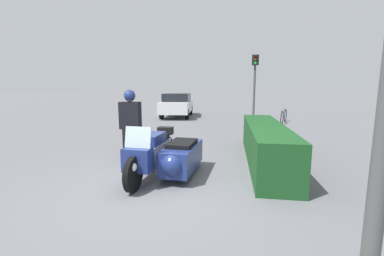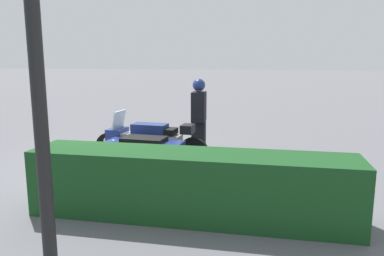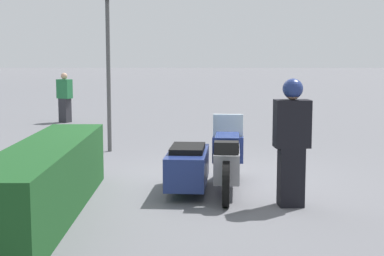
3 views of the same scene
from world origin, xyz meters
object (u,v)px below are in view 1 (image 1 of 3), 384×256
at_px(hedge_bush_curbside, 265,143).
at_px(bicycle_parked, 284,116).
at_px(traffic_light_far, 255,82).
at_px(officer_rider, 131,124).
at_px(police_motorcycle, 168,155).
at_px(parked_car_background, 177,104).

relative_size(hedge_bush_curbside, bicycle_parked, 2.75).
bearing_deg(bicycle_parked, traffic_light_far, -8.09).
distance_m(officer_rider, traffic_light_far, 5.82).
distance_m(hedge_bush_curbside, traffic_light_far, 4.40).
distance_m(police_motorcycle, officer_rider, 1.61).
distance_m(hedge_bush_curbside, bicycle_parked, 7.92).
bearing_deg(traffic_light_far, hedge_bush_curbside, -0.45).
relative_size(officer_rider, traffic_light_far, 0.58).
relative_size(hedge_bush_curbside, traffic_light_far, 1.47).
height_order(police_motorcycle, parked_car_background, parked_car_background).
bearing_deg(hedge_bush_curbside, police_motorcycle, -56.27).
distance_m(parked_car_background, bicycle_parked, 6.63).
xyz_separation_m(police_motorcycle, bicycle_parked, (-9.14, 4.12, -0.12)).
bearing_deg(officer_rider, police_motorcycle, -132.15).
height_order(traffic_light_far, bicycle_parked, traffic_light_far).
height_order(parked_car_background, bicycle_parked, parked_car_background).
relative_size(officer_rider, bicycle_parked, 1.08).
xyz_separation_m(traffic_light_far, bicycle_parked, (-3.58, 1.91, -1.74)).
height_order(officer_rider, hedge_bush_curbside, officer_rider).
bearing_deg(parked_car_background, officer_rider, -178.84).
relative_size(police_motorcycle, officer_rider, 1.42).
bearing_deg(traffic_light_far, officer_rider, -36.59).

